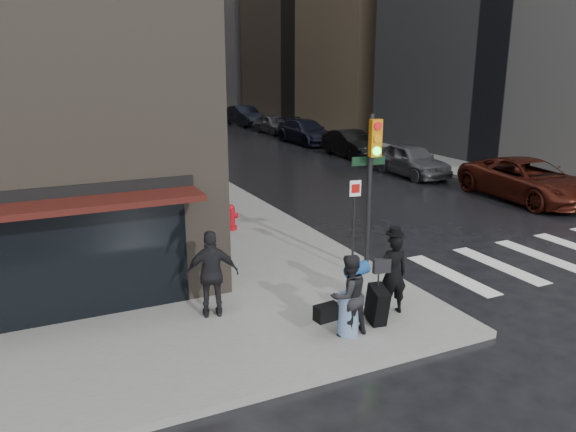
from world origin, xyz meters
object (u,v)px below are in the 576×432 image
man_greycoat (212,274)px  parked_car_5 (244,116)px  parked_car_0 (528,180)px  man_jeans (348,295)px  parked_car_3 (306,132)px  parked_car_2 (351,144)px  man_overcoat (390,279)px  fire_hydrant (231,218)px  parked_car_4 (273,124)px  parked_car_1 (411,160)px  traffic_light (370,173)px

man_greycoat → parked_car_5: size_ratio=0.37×
parked_car_0 → parked_car_5: size_ratio=1.16×
man_jeans → parked_car_0: 14.00m
parked_car_3 → parked_car_2: bearing=-94.2°
man_jeans → parked_car_3: 27.03m
man_overcoat → parked_car_3: size_ratio=0.36×
man_greycoat → parked_car_5: (13.86, 34.26, -0.25)m
fire_hydrant → man_overcoat: bearing=-83.1°
fire_hydrant → parked_car_3: size_ratio=0.15×
parked_car_2 → parked_car_3: size_ratio=0.85×
parked_car_4 → parked_car_5: bearing=85.6°
man_jeans → parked_car_4: 32.51m
parked_car_3 → parked_car_1: bearing=-95.1°
fire_hydrant → parked_car_1: (10.78, 5.17, 0.24)m
traffic_light → parked_car_1: size_ratio=0.87×
parked_car_0 → parked_car_5: bearing=94.3°
parked_car_4 → parked_car_5: parked_car_5 is taller
fire_hydrant → parked_car_2: 15.65m
parked_car_2 → man_greycoat: bearing=-127.2°
man_greycoat → parked_car_1: bearing=-125.8°
man_overcoat → parked_car_1: man_overcoat is taller
parked_car_0 → parked_car_5: parked_car_5 is taller
parked_car_4 → man_greycoat: bearing=-120.7°
man_jeans → parked_car_2: 21.80m
man_overcoat → man_jeans: man_overcoat is taller
man_greycoat → parked_car_2: man_greycoat is taller
parked_car_1 → parked_car_2: size_ratio=1.00×
fire_hydrant → man_jeans: bearing=-92.7°
traffic_light → parked_car_4: (9.65, 27.60, -1.95)m
man_jeans → man_greycoat: bearing=-48.9°
fire_hydrant → parked_car_4: size_ratio=0.20×
parked_car_0 → parked_car_2: (-0.77, 11.73, -0.06)m
parked_car_1 → parked_car_2: (0.33, 5.86, -0.02)m
traffic_light → parked_car_3: (9.42, 21.74, -1.88)m
fire_hydrant → parked_car_4: 25.49m
traffic_light → parked_car_3: bearing=73.3°
man_greycoat → parked_car_4: man_greycoat is taller
parked_car_0 → parked_car_2: bearing=97.3°
man_greycoat → parked_car_0: man_greycoat is taller
man_overcoat → parked_car_4: 31.73m
man_greycoat → parked_car_4: bearing=-101.2°
man_overcoat → parked_car_3: 26.18m
fire_hydrant → parked_car_5: 30.83m
parked_car_1 → man_jeans: bearing=-130.4°
man_jeans → parked_car_0: bearing=-157.1°
man_greycoat → man_overcoat: bearing=170.2°
parked_car_2 → parked_car_4: (0.38, 11.73, -0.04)m
man_overcoat → man_jeans: (-1.22, -0.38, 0.02)m
man_overcoat → parked_car_5: size_ratio=0.38×
fire_hydrant → parked_car_3: parked_car_3 is taller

